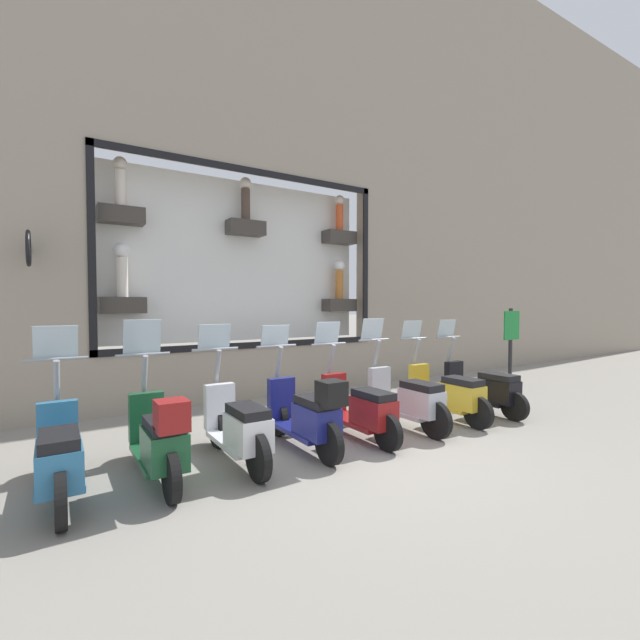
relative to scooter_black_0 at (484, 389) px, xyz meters
The scene contains 11 objects.
ground_plane 2.91m from the scooter_black_0, 96.10° to the left, with size 120.00×120.00×0.00m, color gray.
building_facade 6.78m from the scooter_black_0, 40.94° to the left, with size 1.18×36.00×10.99m.
scooter_black_0 is the anchor object (origin of this frame).
scooter_yellow_1 0.87m from the scooter_black_0, 89.88° to the left, with size 1.80×0.60×1.56m.
scooter_silver_2 1.75m from the scooter_black_0, 89.80° to the left, with size 1.80×0.60×1.61m.
scooter_red_3 2.62m from the scooter_black_0, 89.97° to the left, with size 1.79×0.60×1.58m.
scooter_navy_4 3.50m from the scooter_black_0, 90.96° to the left, with size 1.80×0.60×1.55m.
scooter_white_5 4.37m from the scooter_black_0, 89.94° to the left, with size 1.80×0.60×1.58m.
scooter_green_6 5.25m from the scooter_black_0, 90.64° to the left, with size 1.80×0.61×1.66m.
scooter_teal_7 6.12m from the scooter_black_0, 89.97° to the left, with size 1.80×0.61×1.61m.
shop_sign_post 1.43m from the scooter_black_0, 73.78° to the right, with size 0.36×0.45×1.77m.
Camera 1 is at (-4.27, 3.30, 1.83)m, focal length 24.00 mm.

